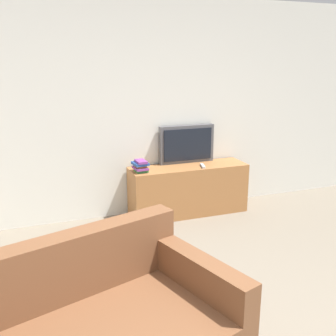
# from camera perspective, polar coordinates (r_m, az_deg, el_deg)

# --- Properties ---
(wall_back) EXTENTS (9.00, 0.06, 2.60)m
(wall_back) POSITION_cam_1_polar(r_m,az_deg,el_deg) (4.77, -4.67, 8.41)
(wall_back) COLOR silver
(wall_back) RESTS_ON ground_plane
(tv_stand) EXTENTS (1.47, 0.43, 0.62)m
(tv_stand) POSITION_cam_1_polar(r_m,az_deg,el_deg) (4.93, 2.96, -3.16)
(tv_stand) COLOR #9E6638
(tv_stand) RESTS_ON ground_plane
(television) EXTENTS (0.71, 0.09, 0.48)m
(television) POSITION_cam_1_polar(r_m,az_deg,el_deg) (4.96, 2.73, 3.49)
(television) COLOR #4C4C51
(television) RESTS_ON tv_stand
(book_stack) EXTENTS (0.18, 0.22, 0.14)m
(book_stack) POSITION_cam_1_polar(r_m,az_deg,el_deg) (4.58, -4.01, 0.30)
(book_stack) COLOR #2D753D
(book_stack) RESTS_ON tv_stand
(remote_on_stand) EXTENTS (0.08, 0.18, 0.02)m
(remote_on_stand) POSITION_cam_1_polar(r_m,az_deg,el_deg) (4.81, 5.06, 0.31)
(remote_on_stand) COLOR #B7B7B7
(remote_on_stand) RESTS_ON tv_stand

